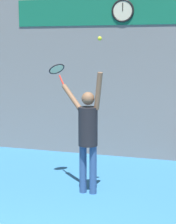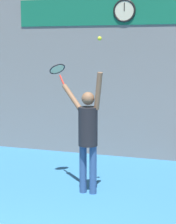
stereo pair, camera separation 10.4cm
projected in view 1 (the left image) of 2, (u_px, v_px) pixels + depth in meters
The scene contains 6 objects.
back_wall at pixel (129, 52), 9.39m from camera, with size 18.00×0.10×5.00m.
sponsor_banner at pixel (129, 11), 9.19m from camera, with size 5.53×0.02×0.63m.
scoreboard_clock at pixel (123, 11), 9.21m from camera, with size 0.52×0.05×0.52m.
tennis_player at pixel (88, 131), 7.16m from camera, with size 0.92×0.57×2.19m.
tennis_racket at pixel (57, 70), 7.66m from camera, with size 0.41×0.41×0.42m.
tennis_ball at pixel (100, 38), 6.77m from camera, with size 0.07×0.07×0.07m.
Camera 1 is at (1.91, -3.67, 2.59)m, focal length 65.00 mm.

